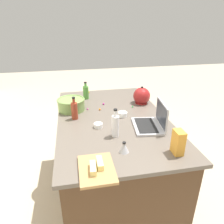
# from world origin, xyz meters

# --- Properties ---
(ground_plane) EXTENTS (12.00, 12.00, 0.00)m
(ground_plane) POSITION_xyz_m (0.00, 0.00, 0.00)
(ground_plane) COLOR #B7A88E
(island_counter) EXTENTS (1.60, 0.98, 0.90)m
(island_counter) POSITION_xyz_m (0.00, 0.00, 0.45)
(island_counter) COLOR #4C331E
(island_counter) RESTS_ON ground
(laptop) EXTENTS (0.34, 0.27, 0.22)m
(laptop) POSITION_xyz_m (-0.26, -0.29, 0.95)
(laptop) COLOR #B7B7BC
(laptop) RESTS_ON island_counter
(mixing_bowl_large) EXTENTS (0.27, 0.27, 0.12)m
(mixing_bowl_large) POSITION_xyz_m (0.23, 0.36, 0.96)
(mixing_bowl_large) COLOR #72934C
(mixing_bowl_large) RESTS_ON island_counter
(bottle_soy) EXTENTS (0.06, 0.06, 0.21)m
(bottle_soy) POSITION_xyz_m (0.03, 0.34, 0.98)
(bottle_soy) COLOR maroon
(bottle_soy) RESTS_ON island_counter
(bottle_vinegar) EXTENTS (0.06, 0.06, 0.23)m
(bottle_vinegar) POSITION_xyz_m (-0.34, 0.04, 0.99)
(bottle_vinegar) COLOR white
(bottle_vinegar) RESTS_ON island_counter
(bottle_olive) EXTENTS (0.06, 0.06, 0.20)m
(bottle_olive) POSITION_xyz_m (0.53, 0.20, 0.98)
(bottle_olive) COLOR #4C8C38
(bottle_olive) RESTS_ON island_counter
(kettle) EXTENTS (0.21, 0.18, 0.20)m
(kettle) POSITION_xyz_m (0.28, -0.38, 0.98)
(kettle) COLOR maroon
(kettle) RESTS_ON island_counter
(cutting_board) EXTENTS (0.29, 0.21, 0.02)m
(cutting_board) POSITION_xyz_m (-0.71, 0.23, 0.91)
(cutting_board) COLOR #AD7F4C
(cutting_board) RESTS_ON island_counter
(butter_stick_left) EXTENTS (0.11, 0.04, 0.04)m
(butter_stick_left) POSITION_xyz_m (-0.69, 0.21, 0.94)
(butter_stick_left) COLOR #F4E58C
(butter_stick_left) RESTS_ON cutting_board
(butter_stick_right) EXTENTS (0.11, 0.04, 0.04)m
(butter_stick_right) POSITION_xyz_m (-0.73, 0.26, 0.94)
(butter_stick_right) COLOR #F4E58C
(butter_stick_right) RESTS_ON cutting_board
(ramekin_small) EXTENTS (0.07, 0.07, 0.04)m
(ramekin_small) POSITION_xyz_m (-0.17, 0.15, 0.92)
(ramekin_small) COLOR white
(ramekin_small) RESTS_ON island_counter
(ramekin_medium) EXTENTS (0.09, 0.09, 0.04)m
(ramekin_medium) POSITION_xyz_m (-0.01, -0.10, 0.92)
(ramekin_medium) COLOR white
(ramekin_medium) RESTS_ON island_counter
(ramekin_wide) EXTENTS (0.09, 0.09, 0.05)m
(ramekin_wide) POSITION_xyz_m (0.49, 0.35, 0.92)
(ramekin_wide) COLOR white
(ramekin_wide) RESTS_ON island_counter
(kitchen_timer) EXTENTS (0.07, 0.07, 0.08)m
(kitchen_timer) POSITION_xyz_m (-0.56, 0.03, 0.94)
(kitchen_timer) COLOR #B2B2B7
(kitchen_timer) RESTS_ON island_counter
(candy_bag) EXTENTS (0.09, 0.06, 0.17)m
(candy_bag) POSITION_xyz_m (-0.64, -0.32, 0.99)
(candy_bag) COLOR gold
(candy_bag) RESTS_ON island_counter
(candy_0) EXTENTS (0.02, 0.02, 0.02)m
(candy_0) POSITION_xyz_m (0.72, 0.15, 0.91)
(candy_0) COLOR yellow
(candy_0) RESTS_ON island_counter
(candy_1) EXTENTS (0.02, 0.02, 0.02)m
(candy_1) POSITION_xyz_m (0.21, 0.21, 0.91)
(candy_1) COLOR #CC3399
(candy_1) RESTS_ON island_counter
(candy_2) EXTENTS (0.02, 0.02, 0.02)m
(candy_2) POSITION_xyz_m (0.17, 0.09, 0.91)
(candy_2) COLOR orange
(candy_2) RESTS_ON island_counter
(candy_3) EXTENTS (0.01, 0.01, 0.01)m
(candy_3) POSITION_xyz_m (0.18, -0.25, 0.91)
(candy_3) COLOR green
(candy_3) RESTS_ON island_counter
(candy_4) EXTENTS (0.02, 0.02, 0.02)m
(candy_4) POSITION_xyz_m (0.31, 0.03, 0.91)
(candy_4) COLOR #CC3399
(candy_4) RESTS_ON island_counter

